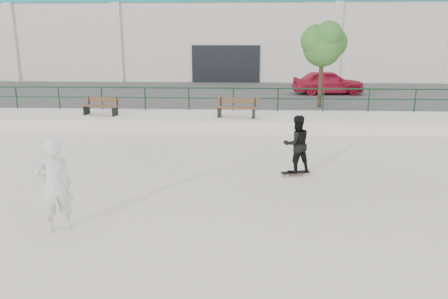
# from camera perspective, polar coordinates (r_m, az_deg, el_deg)

# --- Properties ---
(ground) EXTENTS (120.00, 120.00, 0.00)m
(ground) POSITION_cam_1_polar(r_m,az_deg,el_deg) (9.58, -7.11, -8.13)
(ground) COLOR beige
(ground) RESTS_ON ground
(ledge) EXTENTS (30.00, 3.00, 0.50)m
(ledge) POSITION_cam_1_polar(r_m,az_deg,el_deg) (18.60, -2.03, 3.76)
(ledge) COLOR silver
(ledge) RESTS_ON ground
(parking_strip) EXTENTS (60.00, 14.00, 0.50)m
(parking_strip) POSITION_cam_1_polar(r_m,az_deg,el_deg) (26.98, -0.42, 7.04)
(parking_strip) COLOR #373737
(parking_strip) RESTS_ON ground
(railing) EXTENTS (28.00, 0.06, 1.03)m
(railing) POSITION_cam_1_polar(r_m,az_deg,el_deg) (19.73, -1.72, 7.29)
(railing) COLOR #14371E
(railing) RESTS_ON ledge
(commercial_building) EXTENTS (44.20, 16.33, 8.00)m
(commercial_building) POSITION_cam_1_polar(r_m,az_deg,el_deg) (40.75, 0.83, 15.56)
(commercial_building) COLOR silver
(commercial_building) RESTS_ON ground
(bench_left) EXTENTS (1.68, 0.79, 0.75)m
(bench_left) POSITION_cam_1_polar(r_m,az_deg,el_deg) (19.26, -15.76, 5.46)
(bench_left) COLOR brown
(bench_left) RESTS_ON ledge
(bench_right) EXTENTS (1.78, 0.79, 0.79)m
(bench_right) POSITION_cam_1_polar(r_m,az_deg,el_deg) (17.96, 1.69, 5.47)
(bench_right) COLOR brown
(bench_right) RESTS_ON ledge
(tree) EXTENTS (2.22, 1.97, 3.94)m
(tree) POSITION_cam_1_polar(r_m,az_deg,el_deg) (21.07, 12.83, 13.42)
(tree) COLOR #4F3527
(tree) RESTS_ON parking_strip
(red_car) EXTENTS (4.16, 1.90, 1.39)m
(red_car) POSITION_cam_1_polar(r_m,az_deg,el_deg) (26.36, 13.44, 8.55)
(red_car) COLOR #B71634
(red_car) RESTS_ON parking_strip
(skateboard) EXTENTS (0.80, 0.42, 0.09)m
(skateboard) POSITION_cam_1_polar(r_m,az_deg,el_deg) (12.13, 9.30, -3.00)
(skateboard) COLOR black
(skateboard) RESTS_ON ground
(standing_skater) EXTENTS (0.91, 0.81, 1.57)m
(standing_skater) POSITION_cam_1_polar(r_m,az_deg,el_deg) (11.92, 9.45, 0.71)
(standing_skater) COLOR black
(standing_skater) RESTS_ON skateboard
(seated_skater) EXTENTS (0.79, 0.72, 1.82)m
(seated_skater) POSITION_cam_1_polar(r_m,az_deg,el_deg) (8.97, -21.26, -4.43)
(seated_skater) COLOR silver
(seated_skater) RESTS_ON ground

